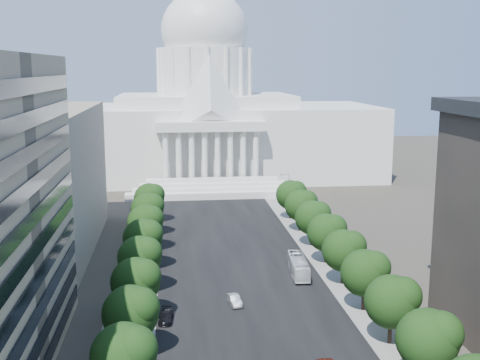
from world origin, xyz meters
name	(u,v)px	position (x,y,z in m)	size (l,w,h in m)	color
road_asphalt	(233,256)	(0.00, 90.00, 0.00)	(30.00, 260.00, 0.01)	black
sidewalk_left	(140,260)	(-19.00, 90.00, 0.00)	(8.00, 260.00, 0.02)	gray
sidewalk_right	(323,253)	(19.00, 90.00, 0.00)	(8.00, 260.00, 0.02)	gray
capitol	(206,120)	(0.00, 184.89, 20.01)	(120.00, 56.00, 73.00)	white
office_block_left_far	(0,181)	(-48.00, 100.00, 15.00)	(38.00, 52.00, 30.00)	gray
tree_l_c	(126,354)	(-17.66, 35.81, 6.45)	(7.79, 7.60, 9.97)	#33261C
tree_l_d	(133,312)	(-17.66, 47.81, 6.45)	(7.79, 7.60, 9.97)	#33261C
tree_l_e	(138,281)	(-17.66, 59.81, 6.45)	(7.79, 7.60, 9.97)	#33261C
tree_l_f	(141,256)	(-17.66, 71.81, 6.45)	(7.79, 7.60, 9.97)	#33261C
tree_l_g	(144,237)	(-17.66, 83.81, 6.45)	(7.79, 7.60, 9.97)	#33261C
tree_l_h	(147,221)	(-17.66, 95.81, 6.45)	(7.79, 7.60, 9.97)	#33261C
tree_l_i	(149,208)	(-17.66, 107.81, 6.45)	(7.79, 7.60, 9.97)	#33261C
tree_l_j	(150,197)	(-17.66, 119.81, 6.45)	(7.79, 7.60, 9.97)	#33261C
tree_r_c	(431,338)	(18.34, 35.81, 6.45)	(7.79, 7.60, 9.97)	#33261C
tree_r_d	(394,300)	(18.34, 47.81, 6.45)	(7.79, 7.60, 9.97)	#33261C
tree_r_e	(367,272)	(18.34, 59.81, 6.45)	(7.79, 7.60, 9.97)	#33261C
tree_r_f	(345,249)	(18.34, 71.81, 6.45)	(7.79, 7.60, 9.97)	#33261C
tree_r_g	(328,231)	(18.34, 83.81, 6.45)	(7.79, 7.60, 9.97)	#33261C
tree_r_h	(314,217)	(18.34, 95.81, 6.45)	(7.79, 7.60, 9.97)	#33261C
tree_r_i	(302,204)	(18.34, 107.81, 6.45)	(7.79, 7.60, 9.97)	#33261C
tree_r_j	(292,194)	(18.34, 119.81, 6.45)	(7.79, 7.60, 9.97)	#33261C
streetlight_b	(446,345)	(19.90, 35.00, 5.82)	(2.61, 0.44, 9.00)	gray
streetlight_c	(376,275)	(19.90, 60.00, 5.82)	(2.61, 0.44, 9.00)	gray
streetlight_d	(334,233)	(19.90, 85.00, 5.82)	(2.61, 0.44, 9.00)	gray
streetlight_e	(306,205)	(19.90, 110.00, 5.82)	(2.61, 0.44, 9.00)	gray
streetlight_f	(287,185)	(19.90, 135.00, 5.82)	(2.61, 0.44, 9.00)	gray
car_silver	(234,300)	(-2.35, 64.33, 0.78)	(1.64, 4.71, 1.55)	#9B9EA3
car_dark_b	(166,317)	(-13.50, 59.05, 0.73)	(2.05, 5.05, 1.47)	black
city_bus	(298,266)	(11.12, 77.46, 1.69)	(2.83, 12.12, 3.37)	silver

